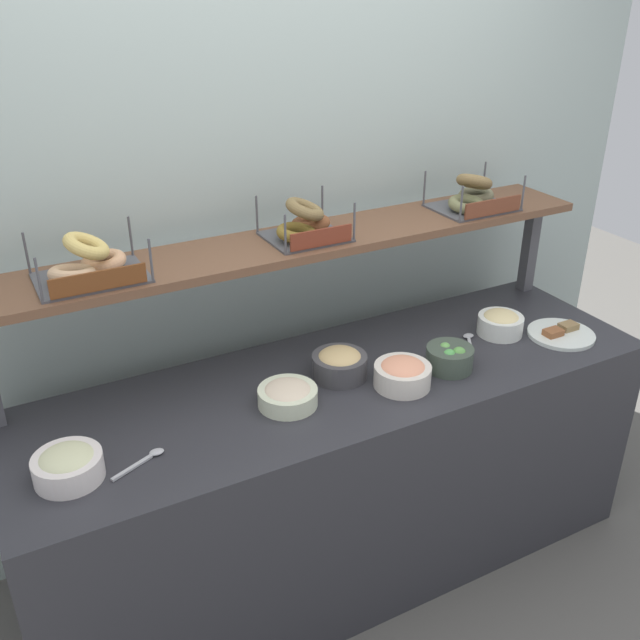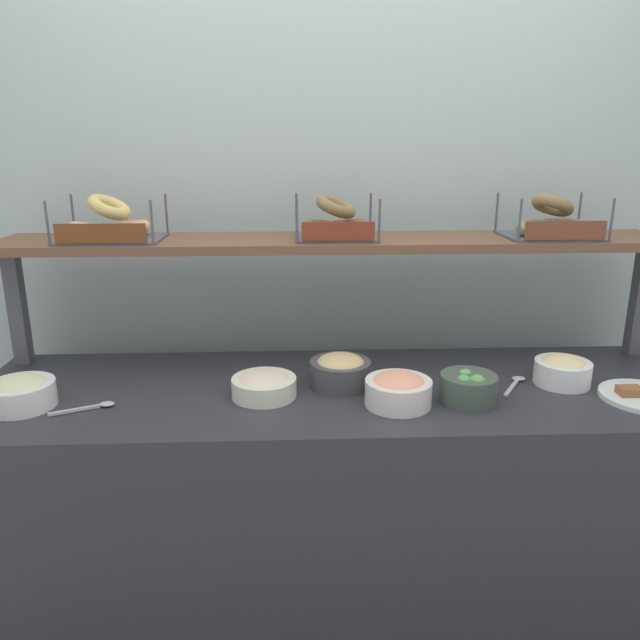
{
  "view_description": "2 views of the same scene",
  "coord_description": "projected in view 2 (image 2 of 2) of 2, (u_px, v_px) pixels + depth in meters",
  "views": [
    {
      "loc": [
        -1.07,
        -1.84,
        2.15
      ],
      "look_at": [
        -0.06,
        0.05,
        1.07
      ],
      "focal_mm": 40.0,
      "sensor_mm": 36.0,
      "label": 1
    },
    {
      "loc": [
        -0.14,
        -1.78,
        1.6
      ],
      "look_at": [
        -0.06,
        0.03,
        1.06
      ],
      "focal_mm": 34.3,
      "sensor_mm": 36.0,
      "label": 2
    }
  ],
  "objects": [
    {
      "name": "bagel_basket_poppy",
      "position": [
        550.0,
        223.0,
        2.06
      ],
      "size": [
        0.31,
        0.24,
        0.15
      ],
      "color": "#4C4C51",
      "rests_on": "upper_shelf"
    },
    {
      "name": "bowl_egg_salad",
      "position": [
        563.0,
        370.0,
        1.94
      ],
      "size": [
        0.17,
        0.17,
        0.1
      ],
      "color": "white",
      "rests_on": "deli_counter"
    },
    {
      "name": "upper_shelf",
      "position": [
        336.0,
        242.0,
        2.07
      ],
      "size": [
        2.25,
        0.32,
        0.03
      ],
      "primitive_type": "cube",
      "color": "brown",
      "rests_on": "shelf_riser_left"
    },
    {
      "name": "bowl_hummus",
      "position": [
        339.0,
        370.0,
        1.92
      ],
      "size": [
        0.19,
        0.19,
        0.1
      ],
      "color": "#454346",
      "rests_on": "deli_counter"
    },
    {
      "name": "shelf_riser_right",
      "position": [
        640.0,
        300.0,
        2.17
      ],
      "size": [
        0.05,
        0.05,
        0.4
      ],
      "primitive_type": "cube",
      "color": "#4C4C51",
      "rests_on": "deli_counter"
    },
    {
      "name": "ground_plane",
      "position": [
        338.0,
        609.0,
        2.17
      ],
      "size": [
        8.0,
        8.0,
        0.0
      ],
      "primitive_type": "plane",
      "color": "#595651"
    },
    {
      "name": "bagel_basket_cinnamon_raisin",
      "position": [
        335.0,
        224.0,
        2.04
      ],
      "size": [
        0.28,
        0.26,
        0.15
      ],
      "color": "#4C4C51",
      "rests_on": "upper_shelf"
    },
    {
      "name": "bagel_basket_plain",
      "position": [
        110.0,
        225.0,
        2.0
      ],
      "size": [
        0.33,
        0.25,
        0.16
      ],
      "color": "#4C4C51",
      "rests_on": "upper_shelf"
    },
    {
      "name": "serving_spoon_near_plate",
      "position": [
        515.0,
        383.0,
        1.94
      ],
      "size": [
        0.12,
        0.15,
        0.01
      ],
      "color": "#B7B7BC",
      "rests_on": "deli_counter"
    },
    {
      "name": "bowl_veggie_mix",
      "position": [
        468.0,
        387.0,
        1.81
      ],
      "size": [
        0.17,
        0.17,
        0.1
      ],
      "color": "#435043",
      "rests_on": "deli_counter"
    },
    {
      "name": "deli_counter",
      "position": [
        339.0,
        504.0,
        2.05
      ],
      "size": [
        2.29,
        0.7,
        0.85
      ],
      "primitive_type": "cube",
      "color": "#2D2D33",
      "rests_on": "ground_plane"
    },
    {
      "name": "shelf_riser_left",
      "position": [
        17.0,
        307.0,
        2.08
      ],
      "size": [
        0.05,
        0.05,
        0.4
      ],
      "primitive_type": "cube",
      "color": "#4C4C51",
      "rests_on": "deli_counter"
    },
    {
      "name": "bowl_scallion_spread",
      "position": [
        21.0,
        392.0,
        1.77
      ],
      "size": [
        0.19,
        0.19,
        0.09
      ],
      "color": "white",
      "rests_on": "deli_counter"
    },
    {
      "name": "serving_spoon_by_edge",
      "position": [
        93.0,
        407.0,
        1.76
      ],
      "size": [
        0.17,
        0.09,
        0.01
      ],
      "color": "#B7B7BC",
      "rests_on": "deli_counter"
    },
    {
      "name": "bowl_lox_spread",
      "position": [
        398.0,
        389.0,
        1.78
      ],
      "size": [
        0.2,
        0.2,
        0.1
      ],
      "color": "silver",
      "rests_on": "deli_counter"
    },
    {
      "name": "bowl_potato_salad",
      "position": [
        264.0,
        385.0,
        1.84
      ],
      "size": [
        0.2,
        0.2,
        0.08
      ],
      "color": "#E4ECC6",
      "rests_on": "deli_counter"
    },
    {
      "name": "back_wall",
      "position": [
        330.0,
        247.0,
        2.35
      ],
      "size": [
        3.49,
        0.06,
        2.4
      ],
      "primitive_type": "cube",
      "color": "#ABBDB6",
      "rests_on": "ground_plane"
    }
  ]
}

